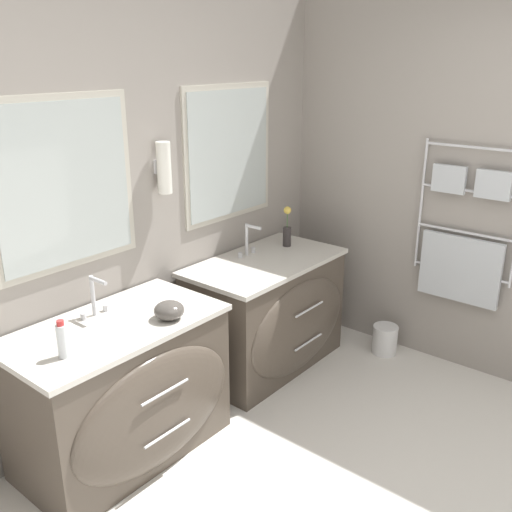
{
  "coord_description": "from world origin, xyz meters",
  "views": [
    {
      "loc": [
        -1.92,
        -0.32,
        2.08
      ],
      "look_at": [
        0.39,
        1.57,
        1.03
      ],
      "focal_mm": 40.0,
      "sensor_mm": 36.0,
      "label": 1
    }
  ],
  "objects_px": {
    "vanity_right": "(270,313)",
    "waste_bin": "(385,339)",
    "toiletry_bottle": "(62,340)",
    "flower_vase": "(287,230)",
    "vanity_left": "(125,391)",
    "amenity_bowl": "(169,310)"
  },
  "relations": [
    {
      "from": "toiletry_bottle",
      "to": "waste_bin",
      "type": "distance_m",
      "value": 2.45
    },
    {
      "from": "vanity_right",
      "to": "flower_vase",
      "type": "distance_m",
      "value": 0.61
    },
    {
      "from": "waste_bin",
      "to": "flower_vase",
      "type": "bearing_deg",
      "value": 116.96
    },
    {
      "from": "vanity_left",
      "to": "vanity_right",
      "type": "bearing_deg",
      "value": 0.0
    },
    {
      "from": "vanity_left",
      "to": "vanity_right",
      "type": "relative_size",
      "value": 1.0
    },
    {
      "from": "vanity_right",
      "to": "waste_bin",
      "type": "relative_size",
      "value": 5.23
    },
    {
      "from": "vanity_left",
      "to": "vanity_right",
      "type": "xyz_separation_m",
      "value": [
        1.25,
        0.0,
        0.0
      ]
    },
    {
      "from": "vanity_left",
      "to": "waste_bin",
      "type": "relative_size",
      "value": 5.23
    },
    {
      "from": "toiletry_bottle",
      "to": "vanity_left",
      "type": "bearing_deg",
      "value": 9.88
    },
    {
      "from": "toiletry_bottle",
      "to": "flower_vase",
      "type": "relative_size",
      "value": 0.63
    },
    {
      "from": "amenity_bowl",
      "to": "vanity_right",
      "type": "bearing_deg",
      "value": 7.49
    },
    {
      "from": "vanity_right",
      "to": "flower_vase",
      "type": "height_order",
      "value": "flower_vase"
    },
    {
      "from": "vanity_right",
      "to": "waste_bin",
      "type": "distance_m",
      "value": 0.92
    },
    {
      "from": "flower_vase",
      "to": "amenity_bowl",
      "type": "bearing_deg",
      "value": -169.86
    },
    {
      "from": "vanity_left",
      "to": "flower_vase",
      "type": "height_order",
      "value": "flower_vase"
    },
    {
      "from": "toiletry_bottle",
      "to": "amenity_bowl",
      "type": "relative_size",
      "value": 1.15
    },
    {
      "from": "vanity_left",
      "to": "toiletry_bottle",
      "type": "xyz_separation_m",
      "value": [
        -0.36,
        -0.06,
        0.47
      ]
    },
    {
      "from": "vanity_right",
      "to": "flower_vase",
      "type": "relative_size",
      "value": 3.86
    },
    {
      "from": "vanity_right",
      "to": "toiletry_bottle",
      "type": "bearing_deg",
      "value": -177.79
    },
    {
      "from": "amenity_bowl",
      "to": "flower_vase",
      "type": "height_order",
      "value": "flower_vase"
    },
    {
      "from": "toiletry_bottle",
      "to": "flower_vase",
      "type": "bearing_deg",
      "value": 5.03
    },
    {
      "from": "toiletry_bottle",
      "to": "amenity_bowl",
      "type": "bearing_deg",
      "value": -7.17
    }
  ]
}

